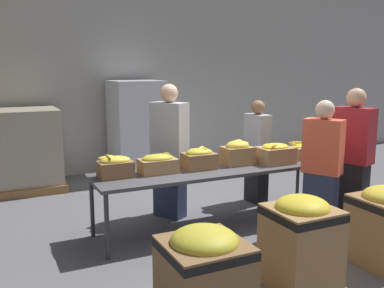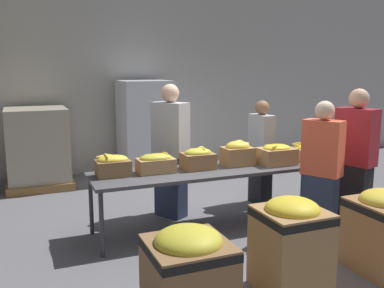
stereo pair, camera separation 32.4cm
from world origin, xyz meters
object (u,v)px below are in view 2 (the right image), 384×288
at_px(banana_box_0, 113,165).
at_px(volunteer_1, 355,161).
at_px(banana_box_4, 276,154).
at_px(pallet_stack_1, 38,148).
at_px(volunteer_2, 261,153).
at_px(banana_box_1, 156,163).
at_px(banana_box_2, 198,158).
at_px(banana_box_3, 238,153).
at_px(pallet_stack_0, 145,129).
at_px(volunteer_0, 171,152).
at_px(donation_bin_0, 188,269).
at_px(sorting_table, 219,171).
at_px(volunteer_3, 321,172).
at_px(donation_bin_1, 291,242).
at_px(donation_bin_2, 384,228).
at_px(banana_box_5, 306,152).

height_order(banana_box_0, volunteer_1, volunteer_1).
height_order(banana_box_4, pallet_stack_1, pallet_stack_1).
distance_m(volunteer_1, pallet_stack_1, 5.01).
xyz_separation_m(volunteer_1, volunteer_2, (-0.50, 1.35, -0.11)).
height_order(banana_box_1, pallet_stack_1, pallet_stack_1).
height_order(banana_box_0, banana_box_2, banana_box_2).
distance_m(banana_box_3, pallet_stack_1, 3.63).
xyz_separation_m(banana_box_1, pallet_stack_1, (-1.21, 2.78, -0.22)).
bearing_deg(banana_box_1, pallet_stack_0, 76.44).
distance_m(volunteer_0, pallet_stack_0, 2.32).
distance_m(banana_box_0, donation_bin_0, 1.86).
relative_size(banana_box_1, banana_box_2, 1.14).
distance_m(banana_box_2, volunteer_0, 0.57).
xyz_separation_m(sorting_table, pallet_stack_1, (-2.01, 2.85, -0.06)).
relative_size(banana_box_1, volunteer_2, 0.29).
xyz_separation_m(volunteer_3, pallet_stack_0, (-1.04, 3.70, 0.06)).
relative_size(banana_box_4, volunteer_0, 0.25).
xyz_separation_m(volunteer_2, donation_bin_0, (-2.07, -2.31, -0.37)).
xyz_separation_m(banana_box_3, volunteer_1, (1.20, -0.78, -0.05)).
distance_m(banana_box_1, volunteer_0, 0.65).
bearing_deg(pallet_stack_0, donation_bin_0, -101.90).
relative_size(sorting_table, volunteer_0, 1.78).
xyz_separation_m(banana_box_4, volunteer_1, (0.72, -0.62, -0.03)).
bearing_deg(donation_bin_1, pallet_stack_1, 113.00).
relative_size(donation_bin_0, donation_bin_1, 0.85).
xyz_separation_m(banana_box_2, pallet_stack_0, (0.14, 2.84, -0.02)).
height_order(sorting_table, banana_box_3, banana_box_3).
distance_m(volunteer_2, volunteer_3, 1.43).
distance_m(volunteer_0, volunteer_3, 1.95).
bearing_deg(banana_box_3, donation_bin_2, -67.36).
relative_size(volunteer_0, donation_bin_0, 2.41).
height_order(banana_box_2, banana_box_3, banana_box_3).
height_order(banana_box_3, banana_box_4, banana_box_3).
height_order(banana_box_4, donation_bin_1, banana_box_4).
bearing_deg(volunteer_0, pallet_stack_1, -175.77).
xyz_separation_m(banana_box_1, volunteer_0, (0.37, 0.53, 0.01)).
xyz_separation_m(banana_box_5, volunteer_3, (-0.39, -0.81, -0.06)).
relative_size(volunteer_1, volunteer_3, 1.08).
distance_m(banana_box_4, volunteer_3, 0.72).
bearing_deg(banana_box_5, banana_box_3, 177.37).
bearing_deg(volunteer_2, volunteer_3, -5.45).
relative_size(donation_bin_0, donation_bin_2, 0.90).
bearing_deg(banana_box_5, banana_box_4, -168.74).
bearing_deg(banana_box_5, pallet_stack_0, 116.42).
height_order(volunteer_1, volunteer_3, volunteer_1).
bearing_deg(banana_box_4, volunteer_1, -40.78).
bearing_deg(volunteer_1, pallet_stack_0, 7.49).
bearing_deg(pallet_stack_1, donation_bin_2, -56.24).
xyz_separation_m(banana_box_2, volunteer_3, (1.18, -0.86, -0.08)).
height_order(banana_box_3, volunteer_3, volunteer_3).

